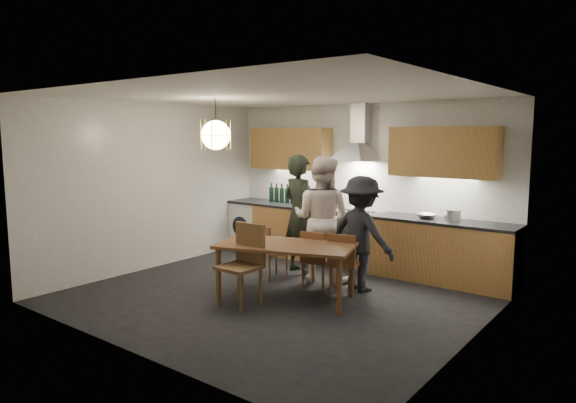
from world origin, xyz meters
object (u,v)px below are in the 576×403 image
Objects in this scene: person_right at (361,234)px; stock_pot at (453,216)px; mixing_bowl at (427,216)px; wine_bottles at (290,194)px; dining_table at (286,250)px; person_mid at (322,219)px; chair_back_left at (269,249)px; chair_front at (244,259)px; person_left at (300,214)px.

person_right is 1.37m from stock_pot.
mixing_bowl is 2.57m from wine_bottles.
wine_bottles is at bearing 107.12° from dining_table.
stock_pot is at bearing -0.65° from mixing_bowl.
person_mid reaches higher than mixing_bowl.
chair_back_left is 0.79× the size of chair_front.
chair_back_left is 0.51× the size of person_right.
person_left reaches higher than wine_bottles.
stock_pot is (1.72, 2.45, 0.40)m from chair_front.
chair_back_left is 0.44× the size of person_left.
person_left is 1.24m from person_right.
chair_back_left is 0.75m from person_left.
stock_pot is at bearing -142.04° from person_left.
wine_bottles is at bearing 115.64° from chair_front.
chair_front reaches higher than mixing_bowl.
mixing_bowl is 1.29× the size of stock_pot.
person_left is 1.16× the size of person_right.
mixing_bowl is at bearing -122.92° from chair_back_left.
person_mid is (0.16, 1.48, 0.32)m from chair_front.
person_mid is at bearing -148.09° from stock_pot.
dining_table is 1.05× the size of person_mid.
wine_bottles is (-0.88, 0.91, 0.16)m from person_left.
chair_front is 1.10× the size of wine_bottles.
chair_front is 4.54× the size of stock_pot.
wine_bottles is (-2.95, 0.10, 0.09)m from stock_pot.
wine_bottles is at bearing 177.97° from mixing_bowl.
person_right is at bearing -28.86° from wine_bottles.
mixing_bowl is (1.05, 1.99, 0.30)m from dining_table.
mixing_bowl reaches higher than dining_table.
wine_bottles reaches higher than mixing_bowl.
person_left is at bearing -158.45° from stock_pot.
person_mid is 0.72m from person_right.
chair_front is 2.82m from mixing_bowl.
dining_table is at bearing -117.82° from mixing_bowl.
person_left is 1.28m from wine_bottles.
mixing_bowl is at bearing 179.35° from stock_pot.
wine_bottles is (-2.56, 0.09, 0.13)m from mixing_bowl.
stock_pot is 0.24× the size of wine_bottles.
person_left is at bearing 99.57° from dining_table.
person_mid is 8.09× the size of stock_pot.
mixing_bowl is at bearing 43.22° from dining_table.
person_right is 5.42× the size of mixing_bowl.
mixing_bowl is at bearing 61.27° from chair_front.
dining_table is 2.27m from mixing_bowl.
chair_back_left is at bearing 94.27° from person_left.
mixing_bowl is at bearing -152.12° from person_mid.
person_left is at bearing -82.96° from chair_back_left.
person_right is (0.70, -0.08, -0.12)m from person_mid.
person_mid is at bearing 83.77° from chair_front.
stock_pot reaches higher than chair_back_left.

